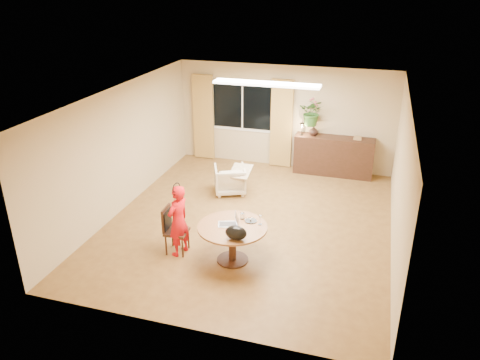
# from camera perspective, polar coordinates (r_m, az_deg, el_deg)

# --- Properties ---
(floor) EXTENTS (6.50, 6.50, 0.00)m
(floor) POSITION_cam_1_polar(r_m,az_deg,el_deg) (9.51, 1.18, -5.15)
(floor) COLOR brown
(floor) RESTS_ON ground
(ceiling) EXTENTS (6.50, 6.50, 0.00)m
(ceiling) POSITION_cam_1_polar(r_m,az_deg,el_deg) (8.57, 1.32, 10.27)
(ceiling) COLOR white
(ceiling) RESTS_ON wall_back
(wall_back) EXTENTS (5.50, 0.00, 5.50)m
(wall_back) POSITION_cam_1_polar(r_m,az_deg,el_deg) (11.96, 5.43, 7.64)
(wall_back) COLOR tan
(wall_back) RESTS_ON floor
(wall_left) EXTENTS (0.00, 6.50, 6.50)m
(wall_left) POSITION_cam_1_polar(r_m,az_deg,el_deg) (9.99, -14.17, 3.74)
(wall_left) COLOR tan
(wall_left) RESTS_ON floor
(wall_right) EXTENTS (0.00, 6.50, 6.50)m
(wall_right) POSITION_cam_1_polar(r_m,az_deg,el_deg) (8.71, 18.97, 0.14)
(wall_right) COLOR tan
(wall_right) RESTS_ON floor
(window) EXTENTS (1.70, 0.03, 1.30)m
(window) POSITION_cam_1_polar(r_m,az_deg,el_deg) (12.14, 0.30, 8.97)
(window) COLOR white
(window) RESTS_ON wall_back
(curtain_left) EXTENTS (0.55, 0.08, 2.25)m
(curtain_left) POSITION_cam_1_polar(r_m,az_deg,el_deg) (12.49, -4.47, 7.63)
(curtain_left) COLOR olive
(curtain_left) RESTS_ON wall_back
(curtain_right) EXTENTS (0.55, 0.08, 2.25)m
(curtain_right) POSITION_cam_1_polar(r_m,az_deg,el_deg) (11.93, 5.07, 6.82)
(curtain_right) COLOR olive
(curtain_right) RESTS_ON wall_back
(ceiling_panel) EXTENTS (2.20, 0.35, 0.05)m
(ceiling_panel) POSITION_cam_1_polar(r_m,az_deg,el_deg) (9.71, 3.24, 11.63)
(ceiling_panel) COLOR white
(ceiling_panel) RESTS_ON ceiling
(dining_table) EXTENTS (1.20, 1.20, 0.68)m
(dining_table) POSITION_cam_1_polar(r_m,az_deg,el_deg) (8.05, -0.93, -6.56)
(dining_table) COLOR brown
(dining_table) RESTS_ON floor
(dining_chair) EXTENTS (0.44, 0.40, 0.87)m
(dining_chair) POSITION_cam_1_polar(r_m,az_deg,el_deg) (8.42, -7.72, -6.10)
(dining_chair) COLOR black
(dining_chair) RESTS_ON floor
(child) EXTENTS (0.56, 0.45, 1.32)m
(child) POSITION_cam_1_polar(r_m,az_deg,el_deg) (8.26, -7.53, -4.93)
(child) COLOR red
(child) RESTS_ON floor
(laptop) EXTENTS (0.40, 0.32, 0.23)m
(laptop) POSITION_cam_1_polar(r_m,az_deg,el_deg) (7.97, -1.51, -4.74)
(laptop) COLOR #B7B7BC
(laptop) RESTS_ON dining_table
(tumbler) EXTENTS (0.08, 0.08, 0.11)m
(tumbler) POSITION_cam_1_polar(r_m,az_deg,el_deg) (8.18, 0.29, -4.43)
(tumbler) COLOR white
(tumbler) RESTS_ON dining_table
(wine_glass) EXTENTS (0.08, 0.08, 0.18)m
(wine_glass) POSITION_cam_1_polar(r_m,az_deg,el_deg) (7.99, 2.48, -4.87)
(wine_glass) COLOR white
(wine_glass) RESTS_ON dining_table
(pot_lid) EXTENTS (0.22, 0.22, 0.03)m
(pot_lid) POSITION_cam_1_polar(r_m,az_deg,el_deg) (8.12, 1.34, -4.95)
(pot_lid) COLOR white
(pot_lid) RESTS_ON dining_table
(handbag) EXTENTS (0.38, 0.25, 0.24)m
(handbag) POSITION_cam_1_polar(r_m,az_deg,el_deg) (7.54, -0.49, -6.46)
(handbag) COLOR black
(handbag) RESTS_ON dining_table
(armchair) EXTENTS (0.90, 0.91, 0.64)m
(armchair) POSITION_cam_1_polar(r_m,az_deg,el_deg) (10.66, -1.25, 0.08)
(armchair) COLOR beige
(armchair) RESTS_ON floor
(throw) EXTENTS (0.46, 0.56, 0.03)m
(throw) POSITION_cam_1_polar(r_m,az_deg,el_deg) (10.41, 0.09, 1.48)
(throw) COLOR beige
(throw) RESTS_ON armchair
(sideboard) EXTENTS (1.93, 0.47, 0.97)m
(sideboard) POSITION_cam_1_polar(r_m,az_deg,el_deg) (11.82, 11.33, 2.90)
(sideboard) COLOR black
(sideboard) RESTS_ON floor
(vase) EXTENTS (0.27, 0.27, 0.25)m
(vase) POSITION_cam_1_polar(r_m,az_deg,el_deg) (11.68, 8.95, 5.97)
(vase) COLOR black
(vase) RESTS_ON sideboard
(bouquet) EXTENTS (0.63, 0.56, 0.66)m
(bouquet) POSITION_cam_1_polar(r_m,az_deg,el_deg) (11.55, 8.81, 8.14)
(bouquet) COLOR #286C2C
(bouquet) RESTS_ON vase
(book_stack) EXTENTS (0.21, 0.16, 0.08)m
(book_stack) POSITION_cam_1_polar(r_m,az_deg,el_deg) (11.62, 14.14, 5.01)
(book_stack) COLOR #8B6847
(book_stack) RESTS_ON sideboard
(desk_lamp) EXTENTS (0.13, 0.13, 0.32)m
(desk_lamp) POSITION_cam_1_polar(r_m,az_deg,el_deg) (11.66, 7.55, 6.20)
(desk_lamp) COLOR black
(desk_lamp) RESTS_ON sideboard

